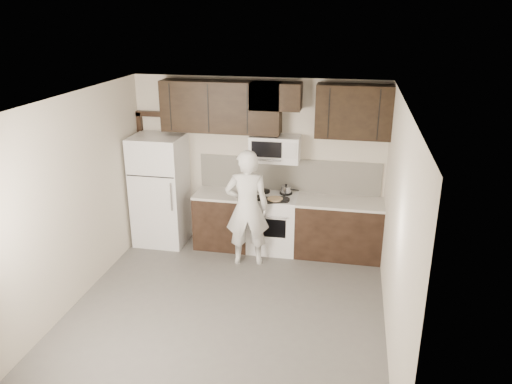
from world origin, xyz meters
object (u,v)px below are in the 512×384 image
(stove, at_px, (273,223))
(person, at_px, (247,208))
(microwave, at_px, (275,149))
(refrigerator, at_px, (160,190))

(stove, distance_m, person, 0.75)
(stove, relative_size, microwave, 1.24)
(refrigerator, relative_size, person, 1.01)
(stove, xyz_separation_m, refrigerator, (-1.85, -0.05, 0.44))
(person, bearing_deg, refrigerator, -27.63)
(stove, distance_m, microwave, 1.20)
(microwave, xyz_separation_m, person, (-0.31, -0.64, -0.76))
(refrigerator, bearing_deg, person, -17.05)
(refrigerator, bearing_deg, stove, 1.51)
(microwave, height_order, person, microwave)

